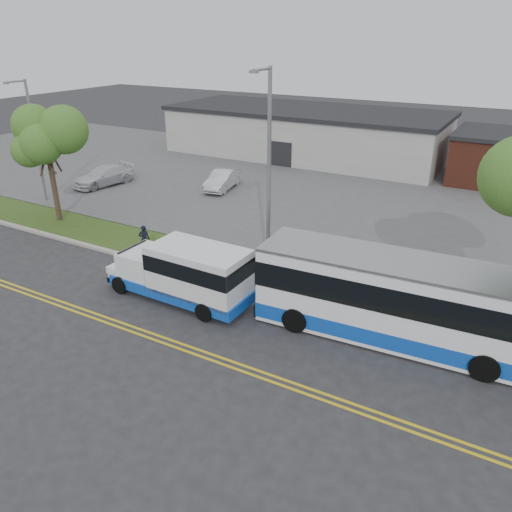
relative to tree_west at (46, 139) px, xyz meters
The scene contains 18 objects.
ground 13.43m from the tree_west, 14.93° to the right, with size 140.00×140.00×0.00m, color #28282B.
lane_line_north 14.83m from the tree_west, 30.43° to the right, with size 70.00×0.12×0.01m, color gold.
lane_line_south 14.97m from the tree_west, 31.49° to the right, with size 70.00×0.12×0.01m, color gold.
curb 13.19m from the tree_west, ahead, with size 80.00×0.30×0.15m, color #9E9B93.
verge 13.03m from the tree_west, ahead, with size 80.00×3.30×0.10m, color #304316.
parking_lot 18.98m from the tree_west, 48.99° to the left, with size 80.00×25.00×0.10m, color #4C4C4F.
commercial_building 24.72m from the tree_west, 75.85° to the left, with size 25.40×10.40×4.35m.
brick_wing 32.19m from the tree_west, 45.38° to the left, with size 6.30×7.30×3.90m.
tree_west is the anchor object (origin of this frame).
streetlight_near 15.01m from the tree_west, ahead, with size 0.35×1.53×9.50m.
streetlight_far 4.62m from the tree_west, 151.02° to the left, with size 0.35×1.53×8.00m.
shuttle_bus 14.17m from the tree_west, 17.72° to the right, with size 6.92×2.43×2.63m.
transit_bus 22.66m from the tree_west, ahead, with size 11.93×3.41×3.27m.
pedestrian 9.23m from the tree_west, ahead, with size 0.57×0.37×1.55m, color black.
parked_car_a 12.59m from the tree_west, 63.32° to the left, with size 1.48×4.24×1.40m, color silver.
parked_car_b 8.82m from the tree_west, 114.27° to the left, with size 1.95×4.79×1.39m, color white.
grocery_bag_left 9.32m from the tree_west, 11.25° to the right, with size 0.32×0.32×0.32m, color white.
grocery_bag_right 9.76m from the tree_west, ahead, with size 0.32×0.32×0.32m, color white.
Camera 1 is at (13.12, -16.32, 10.92)m, focal length 35.00 mm.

